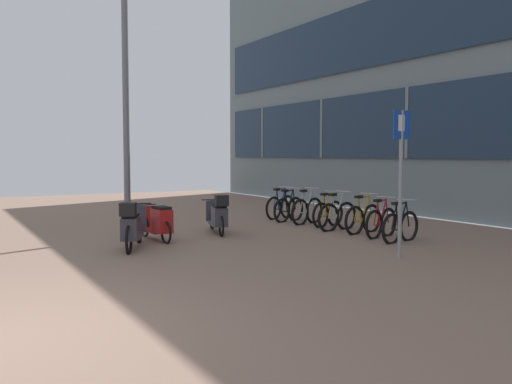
# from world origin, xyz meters

# --- Properties ---
(ground) EXTENTS (21.00, 40.00, 0.13)m
(ground) POSITION_xyz_m (1.43, 0.00, -0.02)
(ground) COLOR #372B37
(bicycle_rack_00) EXTENTS (1.27, 0.48, 0.92)m
(bicycle_rack_00) POSITION_xyz_m (8.20, 2.47, 0.33)
(bicycle_rack_00) COLOR black
(bicycle_rack_00) RESTS_ON ground
(bicycle_rack_01) EXTENTS (1.24, 0.51, 0.93)m
(bicycle_rack_01) POSITION_xyz_m (8.31, 3.17, 0.33)
(bicycle_rack_01) COLOR black
(bicycle_rack_01) RESTS_ON ground
(bicycle_rack_02) EXTENTS (1.33, 0.47, 0.96)m
(bicycle_rack_02) POSITION_xyz_m (8.40, 3.87, 0.34)
(bicycle_rack_02) COLOR black
(bicycle_rack_02) RESTS_ON ground
(bicycle_rack_03) EXTENTS (1.34, 0.48, 0.98)m
(bicycle_rack_03) POSITION_xyz_m (8.19, 4.57, 0.34)
(bicycle_rack_03) COLOR black
(bicycle_rack_03) RESTS_ON ground
(bicycle_rack_04) EXTENTS (1.26, 0.52, 0.93)m
(bicycle_rack_04) POSITION_xyz_m (8.44, 5.27, 0.33)
(bicycle_rack_04) COLOR black
(bicycle_rack_04) RESTS_ON ground
(bicycle_rack_05) EXTENTS (1.30, 0.53, 0.99)m
(bicycle_rack_05) POSITION_xyz_m (8.29, 5.97, 0.35)
(bicycle_rack_05) COLOR black
(bicycle_rack_05) RESTS_ON ground
(bicycle_rack_06) EXTENTS (1.24, 0.53, 0.95)m
(bicycle_rack_06) POSITION_xyz_m (8.16, 6.67, 0.34)
(bicycle_rack_06) COLOR black
(bicycle_rack_06) RESTS_ON ground
(bicycle_rack_07) EXTENTS (1.28, 0.55, 0.95)m
(bicycle_rack_07) POSITION_xyz_m (8.35, 7.37, 0.33)
(bicycle_rack_07) COLOR black
(bicycle_rack_07) RESTS_ON ground
(scooter_near) EXTENTS (1.01, 1.73, 0.98)m
(scooter_near) POSITION_xyz_m (3.06, 4.35, 0.44)
(scooter_near) COLOR black
(scooter_near) RESTS_ON ground
(scooter_mid) EXTENTS (0.79, 1.75, 0.96)m
(scooter_mid) POSITION_xyz_m (5.43, 5.48, 0.43)
(scooter_mid) COLOR black
(scooter_mid) RESTS_ON ground
(scooter_far) EXTENTS (0.52, 1.69, 0.78)m
(scooter_far) POSITION_xyz_m (3.87, 5.17, 0.40)
(scooter_far) COLOR black
(scooter_far) RESTS_ON ground
(parking_sign) EXTENTS (0.40, 0.07, 2.60)m
(parking_sign) POSITION_xyz_m (6.91, 1.18, 1.60)
(parking_sign) COLOR gray
(parking_sign) RESTS_ON ground
(lamp_post) EXTENTS (0.20, 0.52, 5.68)m
(lamp_post) POSITION_xyz_m (3.48, 6.05, 3.16)
(lamp_post) COLOR slate
(lamp_post) RESTS_ON ground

